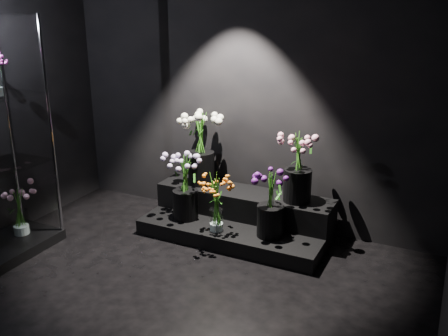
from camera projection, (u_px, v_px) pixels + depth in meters
The scene contains 9 objects.
floor at pixel (138, 319), 3.67m from camera, with size 4.00×4.00×0.00m, color black.
wall_back at pixel (249, 88), 4.93m from camera, with size 4.00×4.00×0.00m, color black.
display_riser at pixel (239, 217), 4.98m from camera, with size 1.81×0.81×0.40m.
bouquet_orange_bells at pixel (216, 202), 4.64m from camera, with size 0.29×0.29×0.57m.
bouquet_lilac at pixel (185, 183), 4.89m from camera, with size 0.45×0.45×0.66m.
bouquet_purple at pixel (271, 202), 4.52m from camera, with size 0.35×0.35×0.63m.
bouquet_cream_roses at pixel (201, 142), 5.09m from camera, with size 0.44×0.44×0.78m.
bouquet_pink_roses at pixel (299, 161), 4.64m from camera, with size 0.48×0.48×0.70m.
bouquet_case_base_pink at pixel (19, 210), 4.71m from camera, with size 0.40×0.40×0.47m.
Camera 1 is at (1.94, -2.53, 2.23)m, focal length 40.00 mm.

